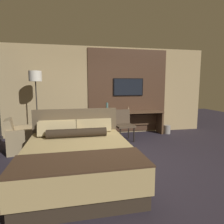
# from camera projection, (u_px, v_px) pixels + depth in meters

# --- Properties ---
(ground_plane) EXTENTS (16.00, 16.00, 0.00)m
(ground_plane) POSITION_uv_depth(u_px,v_px,m) (120.00, 163.00, 4.12)
(ground_plane) COLOR #28232D
(wall_back_tv_panel) EXTENTS (7.20, 0.09, 2.80)m
(wall_back_tv_panel) POSITION_uv_depth(u_px,v_px,m) (104.00, 91.00, 6.47)
(wall_back_tv_panel) COLOR tan
(wall_back_tv_panel) RESTS_ON ground_plane
(bed) EXTENTS (1.81, 2.26, 1.08)m
(bed) POSITION_uv_depth(u_px,v_px,m) (78.00, 158.00, 3.47)
(bed) COLOR #33281E
(bed) RESTS_ON ground_plane
(desk) EXTENTS (2.14, 0.51, 0.74)m
(desk) POSITION_uv_depth(u_px,v_px,m) (130.00, 118.00, 6.49)
(desk) COLOR brown
(desk) RESTS_ON ground_plane
(tv) EXTENTS (1.01, 0.04, 0.57)m
(tv) POSITION_uv_depth(u_px,v_px,m) (128.00, 87.00, 6.55)
(tv) COLOR black
(desk_chair) EXTENTS (0.56, 0.56, 0.89)m
(desk_chair) POSITION_uv_depth(u_px,v_px,m) (123.00, 122.00, 5.78)
(desk_chair) COLOR #4C3D2D
(desk_chair) RESTS_ON ground_plane
(armchair_by_window) EXTENTS (0.83, 0.85, 0.82)m
(armchair_by_window) POSITION_uv_depth(u_px,v_px,m) (22.00, 140.00, 4.85)
(armchair_by_window) COLOR #998460
(armchair_by_window) RESTS_ON ground_plane
(floor_lamp) EXTENTS (0.34, 0.34, 1.98)m
(floor_lamp) POSITION_uv_depth(u_px,v_px,m) (36.00, 82.00, 5.41)
(floor_lamp) COLOR #282623
(floor_lamp) RESTS_ON ground_plane
(vase_tall) EXTENTS (0.07, 0.07, 0.31)m
(vase_tall) POSITION_uv_depth(u_px,v_px,m) (107.00, 108.00, 6.21)
(vase_tall) COLOR #4C706B
(vase_tall) RESTS_ON desk
(vase_short) EXTENTS (0.10, 0.10, 0.17)m
(vase_short) POSITION_uv_depth(u_px,v_px,m) (128.00, 109.00, 6.51)
(vase_short) COLOR #846647
(vase_short) RESTS_ON desk
(book) EXTENTS (0.26, 0.21, 0.03)m
(book) POSITION_uv_depth(u_px,v_px,m) (121.00, 112.00, 6.33)
(book) COLOR #332D28
(book) RESTS_ON desk
(waste_bin) EXTENTS (0.22, 0.22, 0.28)m
(waste_bin) POSITION_uv_depth(u_px,v_px,m) (167.00, 129.00, 6.61)
(waste_bin) COLOR gray
(waste_bin) RESTS_ON ground_plane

